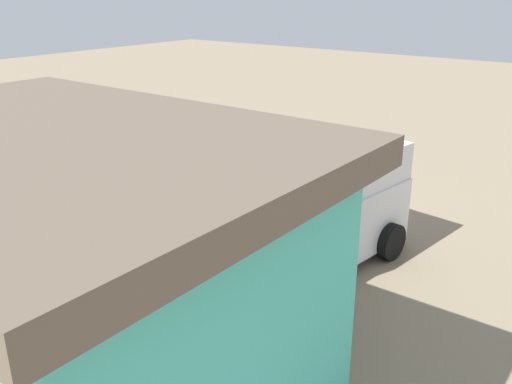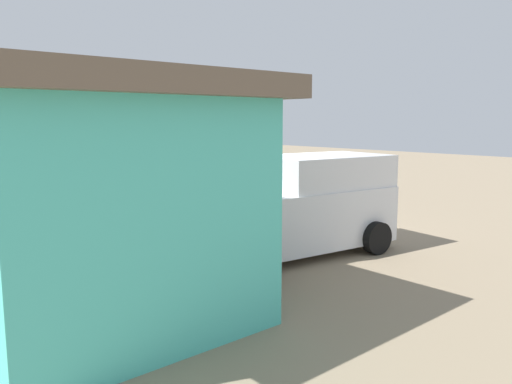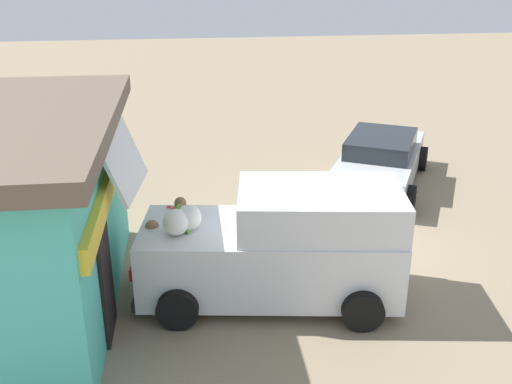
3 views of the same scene
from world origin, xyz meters
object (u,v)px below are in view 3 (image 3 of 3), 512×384
parked_sedan (380,161)px  vendor_standing (182,231)px  customer_bending (162,259)px  unloaded_banana_pile (85,283)px  paint_bucket (186,228)px  delivery_van (279,245)px

parked_sedan → vendor_standing: vendor_standing is taller
customer_bending → unloaded_banana_pile: 1.61m
parked_sedan → unloaded_banana_pile: size_ratio=5.10×
customer_bending → paint_bucket: size_ratio=4.73×
vendor_standing → customer_bending: vendor_standing is taller
vendor_standing → delivery_van: bearing=-119.4°
unloaded_banana_pile → paint_bucket: unloaded_banana_pile is taller
customer_bending → parked_sedan: bearing=-47.5°
unloaded_banana_pile → delivery_van: bearing=-97.9°
paint_bucket → unloaded_banana_pile: bearing=139.8°
vendor_standing → customer_bending: (-0.95, 0.34, -0.01)m
parked_sedan → unloaded_banana_pile: 8.06m
vendor_standing → customer_bending: size_ratio=1.09×
delivery_van → paint_bucket: 3.13m
customer_bending → unloaded_banana_pile: size_ratio=1.58×
customer_bending → unloaded_banana_pile: customer_bending is taller
paint_bucket → customer_bending: bearing=171.1°
delivery_van → customer_bending: delivery_van is taller
parked_sedan → vendor_standing: (-3.96, 5.01, 0.28)m
delivery_van → paint_bucket: (2.58, 1.57, -0.85)m
delivery_van → unloaded_banana_pile: size_ratio=5.39×
vendor_standing → paint_bucket: vendor_standing is taller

